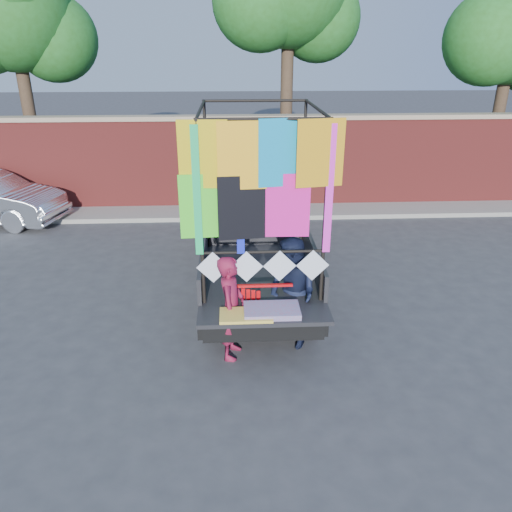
{
  "coord_description": "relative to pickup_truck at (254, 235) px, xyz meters",
  "views": [
    {
      "loc": [
        -0.68,
        -7.06,
        4.44
      ],
      "look_at": [
        -0.32,
        0.01,
        1.4
      ],
      "focal_mm": 35.0,
      "sensor_mm": 36.0,
      "label": 1
    }
  ],
  "objects": [
    {
      "name": "curb",
      "position": [
        0.24,
        4.02,
        -0.84
      ],
      "size": [
        30.0,
        1.2,
        0.12
      ],
      "primitive_type": "cube",
      "color": "gray",
      "rests_on": "ground"
    },
    {
      "name": "brick_wall",
      "position": [
        0.24,
        4.72,
        0.43
      ],
      "size": [
        30.0,
        0.45,
        2.61
      ],
      "color": "maroon",
      "rests_on": "ground"
    },
    {
      "name": "woman",
      "position": [
        -0.47,
        -2.84,
        -0.08
      ],
      "size": [
        0.51,
        0.67,
        1.64
      ],
      "primitive_type": "imported",
      "rotation": [
        0.0,
        0.0,
        1.36
      ],
      "color": "maroon",
      "rests_on": "ground"
    },
    {
      "name": "pickup_truck",
      "position": [
        0.0,
        0.0,
        0.0
      ],
      "size": [
        2.25,
        5.65,
        3.56
      ],
      "color": "black",
      "rests_on": "ground"
    },
    {
      "name": "ground",
      "position": [
        0.24,
        -2.28,
        -0.9
      ],
      "size": [
        90.0,
        90.0,
        0.0
      ],
      "primitive_type": "plane",
      "color": "#38383A",
      "rests_on": "ground"
    },
    {
      "name": "streamer_bundle",
      "position": [
        -0.1,
        -2.71,
        0.03
      ],
      "size": [
        0.91,
        0.05,
        0.63
      ],
      "color": "red",
      "rests_on": "ground"
    },
    {
      "name": "man",
      "position": [
        0.47,
        -2.56,
        -0.01
      ],
      "size": [
        1.03,
        1.09,
        1.77
      ],
      "primitive_type": "imported",
      "rotation": [
        0.0,
        0.0,
        -1.01
      ],
      "color": "#161D37",
      "rests_on": "ground"
    },
    {
      "name": "tree_left",
      "position": [
        -6.24,
        5.84,
        4.22
      ],
      "size": [
        4.2,
        3.3,
        7.05
      ],
      "color": "#38281C",
      "rests_on": "ground"
    }
  ]
}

